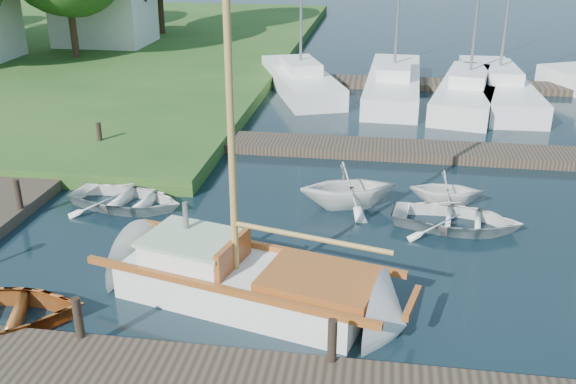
# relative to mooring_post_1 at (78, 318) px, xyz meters

# --- Properties ---
(ground) EXTENTS (160.00, 160.00, 0.00)m
(ground) POSITION_rel_mooring_post_1_xyz_m (3.00, 5.00, -0.70)
(ground) COLOR black
(ground) RESTS_ON ground
(left_dock) EXTENTS (2.20, 18.00, 0.30)m
(left_dock) POSITION_rel_mooring_post_1_xyz_m (-5.00, 7.00, -0.55)
(left_dock) COLOR #31261C
(left_dock) RESTS_ON ground
(far_dock) EXTENTS (14.00, 1.60, 0.30)m
(far_dock) POSITION_rel_mooring_post_1_xyz_m (5.00, 11.50, -0.55)
(far_dock) COLOR #31261C
(far_dock) RESTS_ON ground
(pontoon) EXTENTS (30.00, 1.60, 0.30)m
(pontoon) POSITION_rel_mooring_post_1_xyz_m (13.00, 21.00, -0.55)
(pontoon) COLOR #31261C
(pontoon) RESTS_ON ground
(mooring_post_1) EXTENTS (0.16, 0.16, 0.80)m
(mooring_post_1) POSITION_rel_mooring_post_1_xyz_m (0.00, 0.00, 0.00)
(mooring_post_1) COLOR black
(mooring_post_1) RESTS_ON near_dock
(mooring_post_2) EXTENTS (0.16, 0.16, 0.80)m
(mooring_post_2) POSITION_rel_mooring_post_1_xyz_m (4.50, 0.00, 0.00)
(mooring_post_2) COLOR black
(mooring_post_2) RESTS_ON near_dock
(mooring_post_4) EXTENTS (0.16, 0.16, 0.80)m
(mooring_post_4) POSITION_rel_mooring_post_1_xyz_m (-4.00, 5.00, 0.00)
(mooring_post_4) COLOR black
(mooring_post_4) RESTS_ON left_dock
(mooring_post_5) EXTENTS (0.16, 0.16, 0.80)m
(mooring_post_5) POSITION_rel_mooring_post_1_xyz_m (-4.00, 10.00, 0.00)
(mooring_post_5) COLOR black
(mooring_post_5) RESTS_ON left_dock
(sailboat) EXTENTS (7.41, 3.65, 9.83)m
(sailboat) POSITION_rel_mooring_post_1_xyz_m (2.71, 2.09, -0.36)
(sailboat) COLOR white
(sailboat) RESTS_ON ground
(tender_a) EXTENTS (3.53, 2.78, 0.66)m
(tender_a) POSITION_rel_mooring_post_1_xyz_m (-1.58, 6.11, -0.37)
(tender_a) COLOR white
(tender_a) RESTS_ON ground
(tender_b) EXTENTS (3.08, 2.84, 1.36)m
(tender_b) POSITION_rel_mooring_post_1_xyz_m (4.32, 7.05, -0.02)
(tender_b) COLOR white
(tender_b) RESTS_ON ground
(tender_c) EXTENTS (3.48, 2.69, 0.66)m
(tender_c) POSITION_rel_mooring_post_1_xyz_m (7.12, 6.15, -0.37)
(tender_c) COLOR white
(tender_c) RESTS_ON ground
(tender_d) EXTENTS (2.02, 1.75, 1.04)m
(tender_d) POSITION_rel_mooring_post_1_xyz_m (6.97, 7.63, -0.18)
(tender_d) COLOR white
(tender_d) RESTS_ON ground
(marina_boat_0) EXTENTS (4.79, 8.04, 10.38)m
(marina_boat_0) POSITION_rel_mooring_post_1_xyz_m (1.38, 19.53, -0.13)
(marina_boat_0) COLOR white
(marina_boat_0) RESTS_ON ground
(marina_boat_1) EXTENTS (2.54, 9.26, 11.37)m
(marina_boat_1) POSITION_rel_mooring_post_1_xyz_m (5.54, 19.53, -0.13)
(marina_boat_1) COLOR white
(marina_boat_1) RESTS_ON ground
(marina_boat_2) EXTENTS (3.84, 8.64, 10.66)m
(marina_boat_2) POSITION_rel_mooring_post_1_xyz_m (8.67, 18.54, -0.13)
(marina_boat_2) COLOR white
(marina_boat_2) RESTS_ON ground
(marina_boat_3) EXTENTS (2.47, 9.65, 11.69)m
(marina_boat_3) POSITION_rel_mooring_post_1_xyz_m (10.04, 19.59, -0.13)
(marina_boat_3) COLOR white
(marina_boat_3) RESTS_ON ground
(house_c) EXTENTS (5.25, 4.00, 5.28)m
(house_c) POSITION_rel_mooring_post_1_xyz_m (-11.00, 27.00, 1.88)
(house_c) COLOR silver
(house_c) RESTS_ON shore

